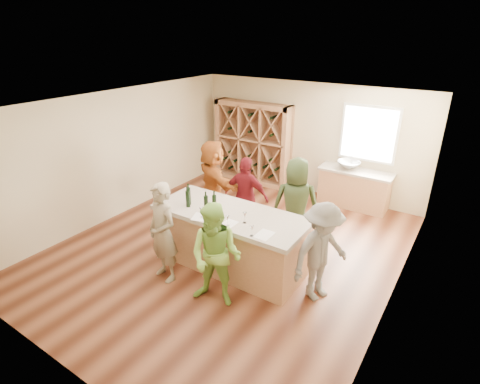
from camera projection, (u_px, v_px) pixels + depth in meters
The scene contains 32 objects.
floor at pixel (230, 250), 7.41m from camera, with size 6.00×7.00×0.10m, color brown.
ceiling at pixel (228, 102), 6.24m from camera, with size 6.00×7.00×0.10m, color white.
wall_back at pixel (309, 138), 9.54m from camera, with size 6.00×0.10×2.80m, color beige.
wall_front at pixel (45, 284), 4.11m from camera, with size 6.00×0.10×2.80m, color beige.
wall_left at pixel (117, 154), 8.36m from camera, with size 0.10×7.00×2.80m, color beige.
wall_right at pixel (406, 226), 5.29m from camera, with size 0.10×7.00×2.80m, color beige.
window_frame at pixel (369, 134), 8.59m from camera, with size 1.30×0.06×1.30m, color white.
window_pane at pixel (368, 134), 8.56m from camera, with size 1.18×0.01×1.18m, color white.
wine_rack at pixel (253, 143), 10.20m from camera, with size 2.20×0.45×2.20m, color #AE7A53.
back_counter_base at pixel (354, 189), 8.96m from camera, with size 1.60×0.58×0.86m, color #AE7A53.
back_counter_top at pixel (356, 171), 8.78m from camera, with size 1.70×0.62×0.06m, color #AFA190.
sink at pixel (349, 165), 8.83m from camera, with size 0.54×0.54×0.19m, color silver.
faucet at pixel (351, 161), 8.94m from camera, with size 0.02×0.02×0.30m, color silver.
tasting_counter_base at pixel (231, 241), 6.65m from camera, with size 2.60×1.00×1.00m, color #AE7A53.
tasting_counter_top at pixel (230, 214), 6.43m from camera, with size 2.72×1.12×0.08m, color #AFA190.
wine_bottle_a at pixel (189, 196), 6.64m from camera, with size 0.08×0.08×0.31m, color black.
wine_bottle_b at pixel (188, 199), 6.55m from camera, with size 0.07×0.07×0.30m, color black.
wine_bottle_d at pixel (206, 204), 6.37m from camera, with size 0.07×0.07×0.30m, color black.
wine_bottle_e at pixel (214, 203), 6.39m from camera, with size 0.07×0.07×0.30m, color black.
wine_glass_a at pixel (201, 213), 6.20m from camera, with size 0.06×0.06×0.17m, color white.
wine_glass_b at pixel (228, 221), 5.95m from camera, with size 0.06×0.06×0.16m, color white.
wine_glass_c at pixel (252, 231), 5.65m from camera, with size 0.06×0.06×0.16m, color white.
wine_glass_d at pixel (245, 218), 6.03m from camera, with size 0.07×0.07×0.18m, color white.
tasting_menu_a at pixel (199, 217), 6.26m from camera, with size 0.22×0.30×0.00m, color white.
tasting_menu_b at pixel (229, 224), 6.03m from camera, with size 0.21×0.29×0.00m, color white.
tasting_menu_c at pixel (264, 235), 5.71m from camera, with size 0.23×0.32×0.00m, color white.
person_near_left at pixel (163, 233), 6.18m from camera, with size 0.64×0.47×1.75m, color gray.
person_near_right at pixel (216, 256), 5.60m from camera, with size 0.82×0.45×1.69m, color #8CC64C.
person_server at pixel (321, 252), 5.73m from camera, with size 1.06×0.49×1.65m, color slate.
person_far_mid at pixel (246, 196), 7.63m from camera, with size 0.97×0.50×1.65m, color #590F14.
person_far_right at pixel (296, 204), 7.12m from camera, with size 0.88×0.58×1.81m, color #263319.
person_far_left at pixel (213, 181), 8.18m from camera, with size 1.69×0.61×1.82m, color #994C19.
Camera 1 is at (3.63, -5.18, 3.97)m, focal length 28.00 mm.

